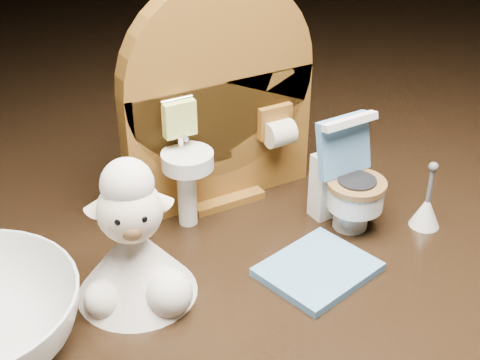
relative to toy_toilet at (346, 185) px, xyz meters
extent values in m
cube|color=#362414|center=(-0.05, 0.00, -0.08)|extent=(2.50, 2.50, 0.10)
cube|color=brown|center=(-0.05, 0.07, 0.02)|extent=(0.13, 0.02, 0.09)
cylinder|color=brown|center=(-0.05, 0.07, 0.06)|extent=(0.13, 0.02, 0.13)
cube|color=brown|center=(-0.05, 0.07, -0.02)|extent=(0.05, 0.04, 0.01)
cylinder|color=white|center=(-0.09, 0.05, 0.00)|extent=(0.01, 0.01, 0.04)
cylinder|color=white|center=(-0.09, 0.04, 0.02)|extent=(0.03, 0.03, 0.01)
cylinder|color=silver|center=(-0.09, 0.05, 0.03)|extent=(0.00, 0.00, 0.01)
cube|color=#C6D467|center=(-0.09, 0.05, 0.04)|extent=(0.02, 0.01, 0.02)
cube|color=brown|center=(-0.02, 0.06, 0.03)|extent=(0.02, 0.01, 0.02)
cylinder|color=beige|center=(-0.02, 0.05, 0.02)|extent=(0.02, 0.02, 0.02)
cylinder|color=white|center=(0.00, -0.01, -0.02)|extent=(0.02, 0.02, 0.02)
cylinder|color=white|center=(0.00, -0.01, 0.00)|extent=(0.03, 0.03, 0.01)
cylinder|color=brown|center=(0.00, -0.01, 0.01)|extent=(0.04, 0.04, 0.00)
cube|color=white|center=(0.00, 0.01, 0.00)|extent=(0.03, 0.01, 0.04)
cube|color=#5790C5|center=(0.00, 0.01, 0.03)|extent=(0.04, 0.01, 0.04)
cube|color=white|center=(0.00, 0.00, 0.04)|extent=(0.04, 0.01, 0.01)
cylinder|color=#9DD14F|center=(0.01, 0.01, 0.02)|extent=(0.01, 0.01, 0.01)
cube|color=#5790C5|center=(-0.04, -0.04, -0.02)|extent=(0.07, 0.06, 0.00)
cone|color=white|center=(0.04, -0.03, -0.02)|extent=(0.02, 0.02, 0.02)
cylinder|color=#59595B|center=(0.04, -0.03, 0.00)|extent=(0.00, 0.00, 0.02)
sphere|color=#59595B|center=(0.04, -0.03, 0.02)|extent=(0.01, 0.01, 0.01)
cone|color=white|center=(-0.14, 0.00, 0.00)|extent=(0.07, 0.07, 0.04)
sphere|color=white|center=(-0.13, -0.02, -0.02)|extent=(0.03, 0.03, 0.03)
sphere|color=white|center=(-0.16, -0.01, -0.02)|extent=(0.02, 0.02, 0.02)
sphere|color=#FCE8CB|center=(-0.14, 0.00, 0.03)|extent=(0.03, 0.03, 0.03)
sphere|color=#95663E|center=(-0.15, -0.02, 0.03)|extent=(0.01, 0.01, 0.01)
sphere|color=white|center=(-0.14, 0.00, 0.04)|extent=(0.03, 0.03, 0.03)
cone|color=#FCE8CB|center=(-0.16, 0.00, 0.03)|extent=(0.02, 0.01, 0.02)
cone|color=#FCE8CB|center=(-0.13, -0.01, 0.03)|extent=(0.02, 0.01, 0.02)
sphere|color=black|center=(-0.15, -0.01, 0.03)|extent=(0.00, 0.00, 0.00)
sphere|color=black|center=(-0.14, -0.02, 0.03)|extent=(0.00, 0.00, 0.00)
camera|label=1|loc=(-0.23, -0.28, 0.22)|focal=50.00mm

